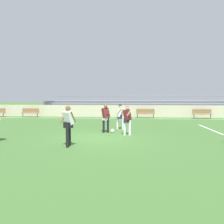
# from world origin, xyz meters

# --- Properties ---
(ground_plane) EXTENTS (160.00, 160.00, 0.00)m
(ground_plane) POSITION_xyz_m (0.00, 0.00, 0.00)
(ground_plane) COLOR #3D662D
(field_line_sideline) EXTENTS (44.00, 0.12, 0.01)m
(field_line_sideline) POSITION_xyz_m (0.00, 10.31, 0.00)
(field_line_sideline) COLOR white
(field_line_sideline) RESTS_ON ground
(field_line_penalty_mark) EXTENTS (0.12, 4.40, 0.01)m
(field_line_penalty_mark) POSITION_xyz_m (6.70, 3.72, 0.00)
(field_line_penalty_mark) COLOR white
(field_line_penalty_mark) RESTS_ON ground
(sideline_wall) EXTENTS (48.00, 0.16, 1.23)m
(sideline_wall) POSITION_xyz_m (0.00, 11.95, 0.62)
(sideline_wall) COLOR beige
(sideline_wall) RESTS_ON ground
(bleacher_stand) EXTENTS (21.18, 3.56, 2.22)m
(bleacher_stand) POSITION_xyz_m (2.31, 14.66, 0.91)
(bleacher_stand) COLOR #B2B2B7
(bleacher_stand) RESTS_ON ground
(bench_far_left) EXTENTS (1.80, 0.40, 0.90)m
(bench_far_left) POSITION_xyz_m (3.04, 10.96, 0.55)
(bench_far_left) COLOR olive
(bench_far_left) RESTS_ON ground
(bench_centre_sideline) EXTENTS (1.80, 0.40, 0.90)m
(bench_centre_sideline) POSITION_xyz_m (-8.80, 10.96, 0.55)
(bench_centre_sideline) COLOR olive
(bench_centre_sideline) RESTS_ON ground
(bench_near_wall_gap) EXTENTS (1.80, 0.40, 0.90)m
(bench_near_wall_gap) POSITION_xyz_m (8.49, 10.96, 0.55)
(bench_near_wall_gap) COLOR olive
(bench_near_wall_gap) RESTS_ON ground
(player_dark_trailing_run) EXTENTS (0.54, 0.68, 1.66)m
(player_dark_trailing_run) POSITION_xyz_m (0.14, 1.69, 0.99)
(player_dark_trailing_run) COLOR black
(player_dark_trailing_run) RESTS_ON ground
(player_dark_wide_right) EXTENTS (0.50, 0.69, 1.61)m
(player_dark_wide_right) POSITION_xyz_m (1.39, 0.98, 0.95)
(player_dark_wide_right) COLOR white
(player_dark_wide_right) RESTS_ON ground
(player_white_overlapping) EXTENTS (0.52, 0.54, 1.61)m
(player_white_overlapping) POSITION_xyz_m (0.90, 3.14, 0.95)
(player_white_overlapping) COLOR white
(player_white_overlapping) RESTS_ON ground
(player_white_on_ball) EXTENTS (0.64, 0.50, 1.72)m
(player_white_on_ball) POSITION_xyz_m (-1.02, -2.05, 1.03)
(player_white_on_ball) COLOR black
(player_white_on_ball) RESTS_ON ground
(soccer_ball) EXTENTS (0.22, 0.22, 0.22)m
(soccer_ball) POSITION_xyz_m (0.51, 1.67, 0.11)
(soccer_ball) COLOR white
(soccer_ball) RESTS_ON ground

